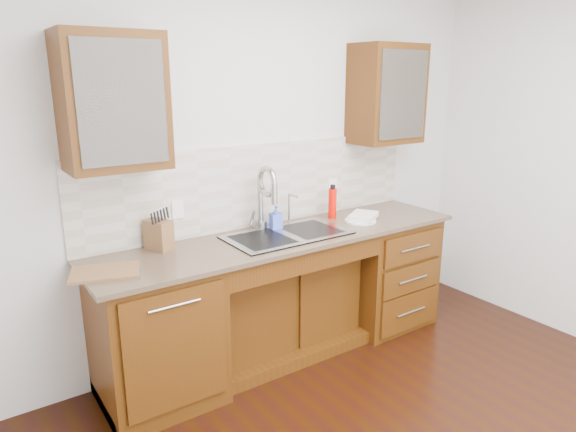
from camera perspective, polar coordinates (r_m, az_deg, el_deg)
wall_back at (r=3.72m, az=-3.51°, el=5.81°), size 4.00×0.10×2.70m
base_cabinet_left at (r=3.31m, az=-14.42°, el=-12.58°), size 0.70×0.62×0.88m
base_cabinet_center at (r=3.80m, az=-1.13°, el=-9.79°), size 1.20×0.44×0.70m
base_cabinet_right at (r=4.26m, az=10.33°, el=-5.89°), size 0.70×0.62×0.88m
countertop at (r=3.52m, az=-0.23°, el=-2.34°), size 2.70×0.65×0.03m
backsplash at (r=3.70m, az=-2.98°, el=3.46°), size 2.70×0.02×0.59m
sink at (r=3.53m, az=-0.09°, el=-3.49°), size 0.84×0.46×0.19m
faucet at (r=3.60m, az=-3.08°, el=1.59°), size 0.04×0.04×0.40m
filter_tap at (r=3.76m, az=0.10°, el=0.95°), size 0.02×0.02×0.24m
upper_cabinet_left at (r=3.05m, az=-18.92°, el=11.91°), size 0.55×0.34×0.75m
upper_cabinet_right at (r=4.15m, az=10.89°, el=13.14°), size 0.55×0.34×0.75m
outlet_left at (r=3.42m, az=-12.16°, el=0.69°), size 0.08×0.01×0.12m
outlet_right at (r=4.08m, az=4.95°, el=3.32°), size 0.08×0.01×0.12m
soap_bottle at (r=3.62m, az=-1.36°, el=-0.17°), size 0.09×0.09×0.17m
water_bottle at (r=3.91m, az=4.95°, el=1.38°), size 0.07×0.07×0.23m
plate at (r=3.87m, az=8.06°, el=-0.52°), size 0.26×0.26×0.01m
dish_towel at (r=3.90m, az=8.38°, el=-0.00°), size 0.30×0.28×0.04m
knife_block at (r=3.30m, az=-14.16°, el=-2.05°), size 0.16×0.20×0.19m
cutting_board at (r=3.02m, az=-19.66°, el=-5.90°), size 0.43×0.36×0.02m
cup_left_a at (r=3.03m, az=-20.30°, el=10.76°), size 0.16×0.16×0.09m
cup_left_b at (r=3.07m, az=-17.84°, el=10.91°), size 0.11×0.11×0.08m
cup_right_a at (r=4.10m, az=10.11°, el=12.43°), size 0.15×0.15×0.10m
cup_right_b at (r=4.25m, az=12.14°, el=12.46°), size 0.12×0.12×0.10m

